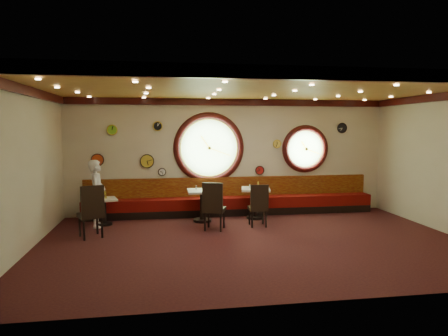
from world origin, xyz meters
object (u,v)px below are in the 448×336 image
condiment_a_bottle (106,195)px  waiter (97,193)px  condiment_a_salt (99,196)px  condiment_c_bottle (258,185)px  condiment_b_salt (196,187)px  chair_a (91,208)px  chair_c (259,203)px  table_a (104,208)px  table_b (202,202)px  condiment_c_pepper (257,187)px  condiment_c_salt (250,186)px  table_c (256,199)px  condiment_b_bottle (208,186)px  chair_b (214,203)px  condiment_b_pepper (205,189)px  condiment_a_pepper (104,197)px

condiment_a_bottle → waiter: bearing=-134.2°
condiment_a_salt → condiment_c_bottle: condiment_c_bottle is taller
condiment_b_salt → condiment_a_bottle: 2.26m
chair_a → condiment_c_bottle: size_ratio=4.14×
chair_c → waiter: bearing=172.7°
table_a → condiment_b_salt: bearing=1.9°
condiment_c_bottle → chair_a: bearing=-161.2°
chair_c → condiment_a_salt: (-3.85, 0.78, 0.12)m
table_b → condiment_c_pepper: 1.50m
condiment_c_salt → condiment_c_pepper: bearing=-43.5°
chair_c → condiment_c_salt: chair_c is taller
table_c → condiment_b_salt: (-1.58, -0.05, 0.36)m
table_a → waiter: waiter is taller
table_a → condiment_b_bottle: size_ratio=4.17×
chair_b → table_a: bearing=179.6°
condiment_c_bottle → waiter: waiter is taller
table_a → chair_b: (2.61, -0.97, 0.24)m
condiment_b_pepper → condiment_b_bottle: condiment_b_bottle is taller
table_a → condiment_b_bottle: bearing=1.5°
chair_c → condiment_b_salt: bearing=151.0°
chair_b → condiment_a_salt: size_ratio=6.23×
table_a → table_c: bearing=1.9°
table_b → condiment_b_pepper: condiment_b_pepper is taller
condiment_a_salt → condiment_b_salt: (2.41, 0.08, 0.15)m
condiment_b_pepper → condiment_a_bottle: size_ratio=0.52×
condiment_c_pepper → condiment_b_bottle: 1.29m
condiment_b_pepper → waiter: (-2.64, -0.06, -0.05)m
condiment_c_salt → waiter: (-3.86, -0.35, -0.05)m
chair_b → condiment_c_bottle: chair_b is taller
condiment_c_pepper → condiment_b_salt: bearing=178.5°
table_a → condiment_b_pepper: 2.55m
condiment_b_salt → condiment_c_pepper: (1.60, -0.04, -0.01)m
table_a → condiment_c_bottle: 3.98m
condiment_a_salt → condiment_a_bottle: (0.16, 0.02, 0.03)m
condiment_b_pepper → condiment_a_bottle: condiment_b_pepper is taller
chair_b → chair_c: 1.14m
table_a → condiment_a_salt: bearing=179.8°
chair_a → chair_c: size_ratio=1.12×
condiment_a_salt → condiment_c_salt: condiment_c_salt is taller
condiment_a_pepper → condiment_a_bottle: (0.02, 0.07, 0.04)m
condiment_b_pepper → condiment_c_pepper: condiment_c_pepper is taller
table_b → condiment_c_pepper: size_ratio=7.22×
condiment_b_pepper → condiment_c_pepper: (1.39, 0.13, 0.00)m
condiment_a_salt → condiment_c_salt: size_ratio=1.12×
condiment_c_salt → condiment_c_pepper: (0.17, -0.16, 0.01)m
chair_a → condiment_c_salt: size_ratio=7.12×
condiment_c_salt → condiment_b_bottle: bearing=-173.6°
chair_b → condiment_b_bottle: chair_b is taller
table_c → chair_b: 1.68m
condiment_b_salt → waiter: bearing=-174.4°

